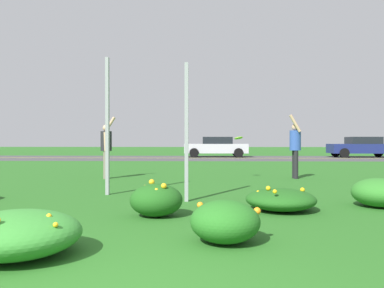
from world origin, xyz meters
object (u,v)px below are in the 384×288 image
Objects in this scene: sign_post_by_roadside at (186,132)px; car_navy_leftmost at (362,147)px; person_thrower_dark_shirt at (106,146)px; car_silver_center_left at (216,147)px; sign_post_near_path at (107,126)px; person_catcher_blue_shirt at (295,145)px; frisbee_lime at (239,138)px.

car_navy_leftmost is at bearing 60.51° from sign_post_by_roadside.
person_thrower_dark_shirt reaches higher than car_silver_center_left.
sign_post_by_roadside is 0.59× the size of car_navy_leftmost.
sign_post_near_path reaches higher than sign_post_by_roadside.
sign_post_by_roadside reaches higher than car_silver_center_left.
sign_post_by_roadside reaches higher than car_navy_leftmost.
car_navy_leftmost is (13.24, 19.46, -0.74)m from sign_post_near_path.
sign_post_by_roadside is 5.57m from person_catcher_blue_shirt.
sign_post_by_roadside is 1.38× the size of person_thrower_dark_shirt.
person_catcher_blue_shirt reaches higher than person_thrower_dark_shirt.
car_navy_leftmost is (10.10, 15.79, -0.51)m from frisbee_lime.
person_catcher_blue_shirt reaches higher than frisbee_lime.
sign_post_near_path is 0.66× the size of car_navy_leftmost.
car_navy_leftmost is at bearing 57.39° from frisbee_lime.
sign_post_by_roadside reaches higher than frisbee_lime.
person_catcher_blue_shirt is (5.83, 0.24, 0.02)m from person_thrower_dark_shirt.
person_catcher_blue_shirt is at bearing 2.67° from frisbee_lime.
sign_post_by_roadside is at bearing -93.17° from car_silver_center_left.
sign_post_near_path is 6.17m from person_catcher_blue_shirt.
car_silver_center_left is at bearing 180.00° from car_navy_leftmost.
sign_post_near_path is 1.11× the size of sign_post_by_roadside.
person_thrower_dark_shirt is at bearing -177.78° from frisbee_lime.
person_thrower_dark_shirt is 16.41m from car_silver_center_left.
car_silver_center_left is (-2.01, 15.71, -0.28)m from person_catcher_blue_shirt.
sign_post_near_path reaches higher than person_catcher_blue_shirt.
sign_post_by_roadside is at bearing -107.01° from frisbee_lime.
sign_post_near_path is 23.55m from car_navy_leftmost.
frisbee_lime is (4.08, 0.16, 0.24)m from person_thrower_dark_shirt.
frisbee_lime is at bearing -122.61° from car_navy_leftmost.
person_catcher_blue_shirt is 7.31× the size of frisbee_lime.
sign_post_near_path reaches higher than car_silver_center_left.
frisbee_lime is (3.14, 3.67, -0.23)m from sign_post_near_path.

